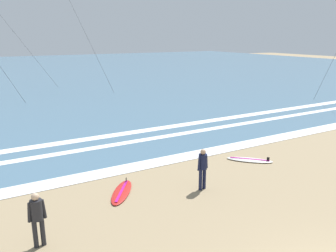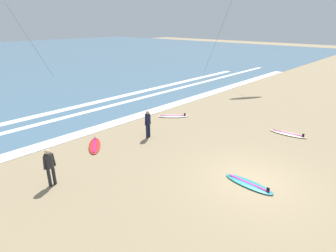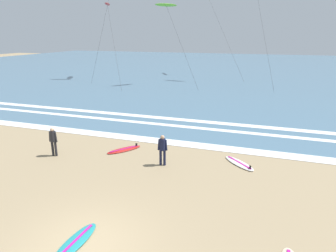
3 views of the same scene
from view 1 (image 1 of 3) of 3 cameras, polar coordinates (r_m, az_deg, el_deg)
The scene contains 8 objects.
ocean_surface at distance 58.31m, azimuth -23.24°, elevation 8.17°, with size 140.00×90.00×0.01m, color slate.
wave_foam_shoreline at distance 16.38m, azimuth 2.07°, elevation -5.27°, with size 51.69×1.01×0.01m, color white.
wave_foam_mid_break at distance 19.25m, azimuth -3.10°, elevation -2.17°, with size 54.60×0.57×0.01m, color white.
wave_foam_outer_break at distance 20.37m, azimuth -7.66°, elevation -1.32°, with size 44.79×0.75×0.01m, color white.
surfer_mid_group at distance 10.20m, azimuth -20.97°, elevation -13.65°, with size 0.51×0.32×1.60m.
surfer_left_far at distance 12.91m, azimuth 5.80°, elevation -6.55°, with size 0.52×0.32×1.60m.
surfboard_left_pile at distance 13.01m, azimuth -7.72°, elevation -10.81°, with size 1.70×2.06×0.25m.
surfboard_foreground_flat at distance 16.44m, azimuth 13.44°, elevation -5.50°, with size 1.92×1.90×0.25m.
Camera 1 is at (-6.80, -3.17, 5.67)m, focal length 36.62 mm.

